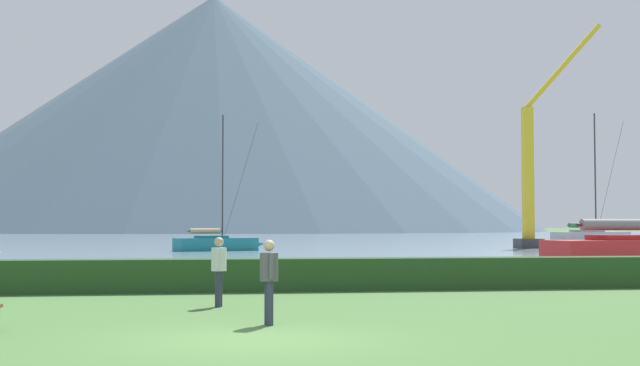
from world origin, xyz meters
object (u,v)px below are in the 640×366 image
at_px(person_seated_viewer, 219,266).
at_px(person_standing_walker, 269,275).
at_px(sailboat_slip_2, 638,251).
at_px(sailboat_slip_0, 592,237).
at_px(dock_crane, 532,180).
at_px(sailboat_slip_1, 217,243).

bearing_deg(person_seated_viewer, person_standing_walker, -64.25).
bearing_deg(sailboat_slip_2, sailboat_slip_0, 60.75).
distance_m(sailboat_slip_0, person_standing_walker, 76.98).
distance_m(sailboat_slip_2, person_seated_viewer, 24.95).
bearing_deg(dock_crane, person_seated_viewer, -119.18).
bearing_deg(person_standing_walker, person_seated_viewer, 95.74).
bearing_deg(person_seated_viewer, sailboat_slip_0, 71.70).
bearing_deg(person_seated_viewer, sailboat_slip_2, 53.56).
relative_size(sailboat_slip_0, sailboat_slip_1, 1.29).
bearing_deg(dock_crane, sailboat_slip_2, -104.21).
xyz_separation_m(sailboat_slip_0, person_seated_viewer, (-39.18, -62.80, 0.20)).
relative_size(sailboat_slip_2, person_standing_walker, 8.27).
relative_size(sailboat_slip_2, dock_crane, 0.71).
height_order(sailboat_slip_0, person_standing_walker, sailboat_slip_0).
bearing_deg(dock_crane, person_standing_walker, -116.61).
bearing_deg(sailboat_slip_0, sailboat_slip_1, -169.93).
height_order(sailboat_slip_0, person_seated_viewer, sailboat_slip_0).
relative_size(sailboat_slip_1, sailboat_slip_2, 0.75).
xyz_separation_m(sailboat_slip_0, person_standing_walker, (-38.33, -66.76, 0.20)).
xyz_separation_m(person_standing_walker, dock_crane, (26.77, 53.42, 4.72)).
relative_size(sailboat_slip_0, person_seated_viewer, 8.04).
bearing_deg(sailboat_slip_1, dock_crane, -10.93).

